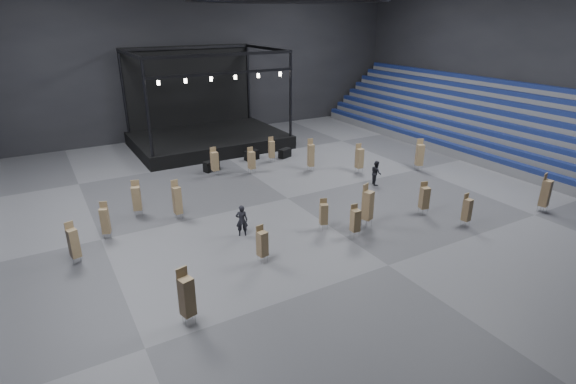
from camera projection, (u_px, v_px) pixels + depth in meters
floor at (288, 198)px, 31.81m from camera, size 50.00×50.00×0.00m
wall_back at (184, 47)px, 45.36m from camera, size 50.00×0.20×18.00m
wall_right at (530, 52)px, 40.08m from camera, size 0.20×42.00×18.00m
bleachers_right at (501, 134)px, 41.82m from camera, size 7.20×40.00×6.40m
stage at (206, 130)px, 44.33m from camera, size 14.00×10.00×9.20m
flight_case_left at (211, 166)px, 37.19m from camera, size 1.43×1.01×0.86m
flight_case_mid at (252, 155)px, 40.01m from camera, size 1.37×0.87×0.85m
flight_case_right at (285, 153)px, 40.69m from camera, size 1.34×1.00×0.80m
chair_stack_0 at (368, 205)px, 27.20m from camera, size 0.70×0.70×2.71m
chair_stack_1 at (215, 161)px, 35.89m from camera, size 0.53×0.53×2.31m
chair_stack_2 at (424, 197)px, 28.92m from camera, size 0.62×0.62×2.19m
chair_stack_3 at (272, 149)px, 39.21m from camera, size 0.55×0.55×2.22m
chair_stack_4 at (546, 193)px, 29.16m from camera, size 0.63×0.63×2.64m
chair_stack_5 at (324, 213)px, 26.89m from camera, size 0.58×0.58×1.96m
chair_stack_6 at (359, 158)px, 36.43m from camera, size 0.57×0.57×2.44m
chair_stack_7 at (355, 220)px, 25.96m from camera, size 0.51×0.51×2.03m
chair_stack_8 at (177, 200)px, 28.18m from camera, size 0.52×0.52×2.59m
chair_stack_9 at (187, 296)px, 18.53m from camera, size 0.65×0.65×2.62m
chair_stack_10 at (73, 242)px, 23.14m from camera, size 0.57×0.57×2.34m
chair_stack_11 at (467, 209)px, 27.32m from camera, size 0.49×0.49×2.10m
chair_stack_12 at (105, 220)px, 25.75m from camera, size 0.57×0.57×2.26m
chair_stack_13 at (420, 154)px, 37.00m from camera, size 0.73×0.73×2.65m
chair_stack_14 at (311, 155)px, 36.92m from camera, size 0.57×0.57×2.70m
chair_stack_15 at (251, 160)px, 36.37m from camera, size 0.51×0.51×2.17m
chair_stack_16 at (262, 243)px, 23.30m from camera, size 0.55×0.55×2.08m
chair_stack_17 at (137, 198)px, 28.65m from camera, size 0.65×0.65×2.38m
man_center at (242, 221)px, 26.16m from camera, size 0.83×0.71×1.93m
crew_member at (376, 173)px, 34.11m from camera, size 1.00×1.11×1.86m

